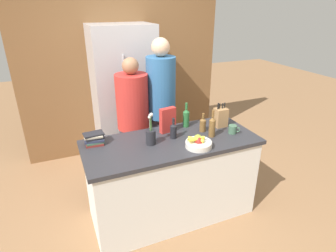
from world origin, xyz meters
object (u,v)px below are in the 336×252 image
knife_block (221,117)px  person_at_sink (133,118)px  refrigerator (125,96)px  fruit_bowl (198,143)px  bottle_oil (212,126)px  bottle_wine (186,117)px  flower_vase (151,135)px  coffee_mug (233,129)px  bottle_vinegar (173,130)px  person_in_blue (161,105)px  bottle_water (203,124)px  cereal_box (168,120)px  book_stack (94,139)px

knife_block → person_at_sink: person_at_sink is taller
refrigerator → person_at_sink: 0.70m
fruit_bowl → bottle_oil: bearing=32.4°
knife_block → bottle_wine: bearing=158.0°
refrigerator → bottle_wine: bearing=-71.6°
knife_block → flower_vase: flower_vase is taller
coffee_mug → bottle_vinegar: size_ratio=0.51×
person_in_blue → bottle_water: bearing=-49.5°
fruit_bowl → knife_block: 0.56m
bottle_wine → person_in_blue: size_ratio=0.15×
bottle_oil → bottle_water: bearing=99.6°
cereal_box → flower_vase: bearing=-142.9°
knife_block → book_stack: (-1.34, 0.11, -0.05)m
knife_block → refrigerator: bearing=119.5°
knife_block → bottle_vinegar: size_ratio=1.30×
refrigerator → knife_block: (0.73, -1.29, 0.05)m
refrigerator → knife_block: size_ratio=6.86×
flower_vase → bottle_vinegar: flower_vase is taller
cereal_box → book_stack: bearing=178.7°
cereal_box → bottle_oil: 0.46m
book_stack → bottle_oil: size_ratio=0.69×
flower_vase → person_at_sink: 0.71m
refrigerator → cereal_box: refrigerator is taller
fruit_bowl → bottle_oil: size_ratio=0.89×
refrigerator → person_in_blue: 0.76m
bottle_vinegar → bottle_water: bearing=4.4°
bottle_wine → bottle_water: bearing=-59.5°
fruit_bowl → bottle_vinegar: (-0.14, 0.26, 0.04)m
bottle_oil → fruit_bowl: bearing=-147.6°
flower_vase → bottle_oil: size_ratio=1.14×
knife_block → coffee_mug: (0.02, -0.20, -0.06)m
coffee_mug → bottle_oil: 0.25m
knife_block → bottle_vinegar: knife_block is taller
refrigerator → fruit_bowl: size_ratio=7.52×
fruit_bowl → bottle_wine: bottle_wine is taller
cereal_box → bottle_water: size_ratio=1.31×
flower_vase → book_stack: (-0.50, 0.21, -0.04)m
bottle_oil → bottle_vinegar: (-0.37, 0.12, -0.03)m
fruit_bowl → flower_vase: (-0.39, 0.23, 0.06)m
coffee_mug → person_in_blue: person_in_blue is taller
refrigerator → knife_block: bearing=-60.5°
book_stack → bottle_wine: 1.00m
book_stack → flower_vase: bearing=-23.0°
book_stack → bottle_oil: 1.16m
cereal_box → bottle_vinegar: (-0.01, -0.16, -0.05)m
bottle_wine → cereal_box: bearing=-168.4°
fruit_bowl → bottle_water: 0.36m
book_stack → person_at_sink: bearing=43.0°
knife_block → person_in_blue: (-0.46, 0.59, 0.02)m
person_in_blue → knife_block: bearing=-30.7°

